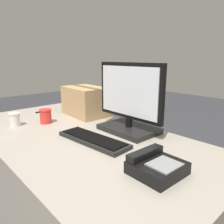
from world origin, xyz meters
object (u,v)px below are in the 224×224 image
object	(u,v)px
paper_cup_left	(15,119)
paper_cup_right	(46,116)
cardboard_box	(86,101)
pen_marker	(43,112)
keyboard	(93,139)
desk_phone	(156,166)
monitor	(129,104)

from	to	relation	value
paper_cup_left	paper_cup_right	xyz separation A→B (m)	(0.08, 0.19, 0.01)
cardboard_box	pen_marker	size ratio (longest dim) A/B	2.98
paper_cup_left	keyboard	bearing A→B (deg)	20.40
keyboard	cardboard_box	bearing A→B (deg)	143.02
keyboard	desk_phone	distance (m)	0.45
paper_cup_left	paper_cup_right	distance (m)	0.21
cardboard_box	pen_marker	bearing A→B (deg)	-145.33
desk_phone	paper_cup_right	size ratio (longest dim) A/B	1.99
keyboard	paper_cup_left	world-z (taller)	paper_cup_left
paper_cup_left	paper_cup_right	world-z (taller)	paper_cup_right
desk_phone	keyboard	bearing A→B (deg)	179.27
keyboard	pen_marker	bearing A→B (deg)	168.47
monitor	cardboard_box	size ratio (longest dim) A/B	1.30
pen_marker	keyboard	bearing A→B (deg)	-87.43
paper_cup_right	pen_marker	bearing A→B (deg)	158.13
paper_cup_left	pen_marker	bearing A→B (deg)	126.80
desk_phone	paper_cup_right	xyz separation A→B (m)	(-0.96, -0.01, 0.02)
desk_phone	cardboard_box	xyz separation A→B (m)	(-0.96, 0.34, 0.08)
paper_cup_left	pen_marker	world-z (taller)	paper_cup_left
desk_phone	cardboard_box	world-z (taller)	cardboard_box
paper_cup_right	cardboard_box	world-z (taller)	cardboard_box
paper_cup_right	pen_marker	world-z (taller)	paper_cup_right
keyboard	cardboard_box	distance (m)	0.61
monitor	cardboard_box	xyz separation A→B (m)	(-0.52, 0.04, -0.06)
monitor	desk_phone	bearing A→B (deg)	-34.31
monitor	pen_marker	size ratio (longest dim) A/B	3.88
keyboard	pen_marker	size ratio (longest dim) A/B	3.62
monitor	paper_cup_left	bearing A→B (deg)	-140.41
paper_cup_right	desk_phone	bearing A→B (deg)	0.83
monitor	cardboard_box	distance (m)	0.53
cardboard_box	keyboard	bearing A→B (deg)	-32.03
cardboard_box	pen_marker	world-z (taller)	cardboard_box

